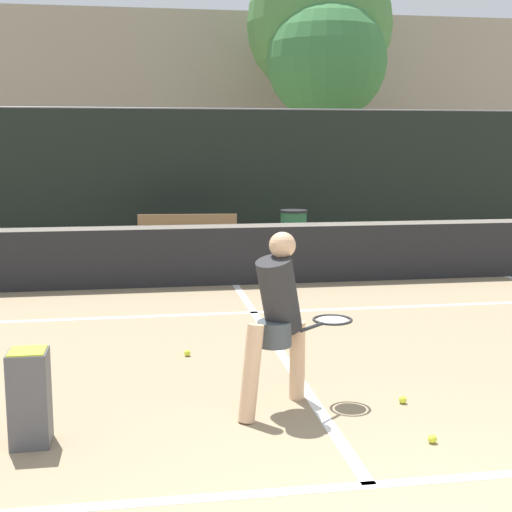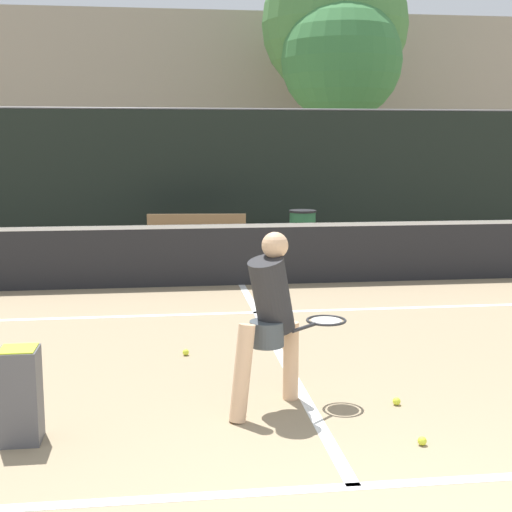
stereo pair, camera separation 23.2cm
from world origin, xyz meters
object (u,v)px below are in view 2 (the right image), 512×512
Objects in this scene: ball_hopper at (20,393)px; parked_car at (336,206)px; courtside_bench at (196,235)px; player_practicing at (271,314)px; trash_bin at (302,235)px.

parked_car is (5.43, 12.56, 0.21)m from ball_hopper.
courtside_bench is at bearing 78.30° from ball_hopper.
player_practicing is 2.01m from ball_hopper.
player_practicing reaches higher than parked_car.
courtside_bench is (1.66, 8.01, 0.11)m from ball_hopper.
trash_bin is (1.96, -0.23, -0.01)m from courtside_bench.
trash_bin is 0.23× the size of parked_car.
ball_hopper is 0.17× the size of parked_car.
parked_car reaches higher than trash_bin.
ball_hopper is 0.38× the size of courtside_bench.
courtside_bench is 1.97m from trash_bin.
parked_car is (3.77, 4.56, 0.10)m from courtside_bench.
courtside_bench is 1.99× the size of trash_bin.
courtside_bench is (-0.26, 7.58, -0.32)m from player_practicing.
ball_hopper is at bearing 150.90° from player_practicing.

